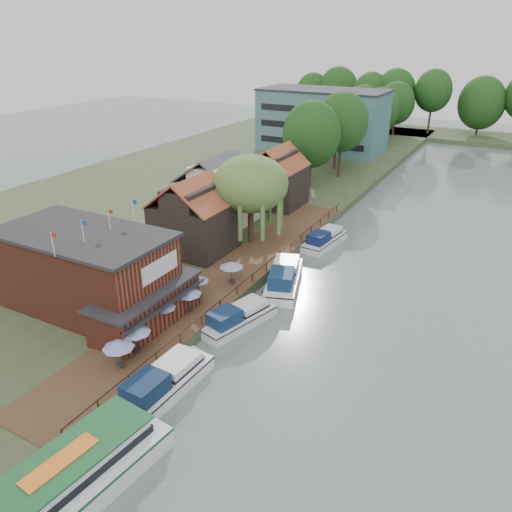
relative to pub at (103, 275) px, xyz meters
The scene contains 28 objects.
ground 14.79m from the pub, ahead, with size 260.00×260.00×0.00m, color #515D5D.
land_bank 39.61m from the pub, 113.96° to the left, with size 50.00×140.00×1.00m, color #384728.
quay_deck 13.04m from the pub, 61.39° to the left, with size 6.00×50.00×0.10m, color #47301E.
quay_rail 14.76m from the pub, 52.89° to the left, with size 0.20×49.00×1.00m, color black, non-canonical shape.
pub is the anchor object (origin of this frame).
hotel_block 71.49m from the pub, 96.43° to the left, with size 25.40×12.40×12.30m, color #38666B, non-canonical shape.
cottage_a 15.05m from the pub, 93.81° to the left, with size 8.60×7.60×8.50m, color black, non-canonical shape.
cottage_b 25.33m from the pub, 99.09° to the left, with size 9.60×8.60×8.50m, color beige, non-canonical shape.
cottage_c 34.01m from the pub, 90.00° to the left, with size 7.60×7.60×8.50m, color black, non-canonical shape.
willow 20.36m from the pub, 80.07° to the left, with size 8.60×8.60×10.43m, color #476B2D, non-canonical shape.
umbrella_0 9.30m from the pub, 40.49° to the right, with size 2.35×2.35×2.38m, color navy, non-canonical shape.
umbrella_1 7.92m from the pub, 29.44° to the right, with size 2.39×2.39×2.38m, color #1B4D98, non-canonical shape.
umbrella_2 6.57m from the pub, ahead, with size 2.14×2.14×2.38m, color navy, non-canonical shape.
umbrella_3 7.65m from the pub, 25.98° to the left, with size 2.44×2.44×2.38m, color #1C489B, non-canonical shape.
umbrella_4 8.49m from the pub, 44.03° to the left, with size 2.10×2.10×2.38m, color navy, non-canonical shape.
umbrella_5 12.24m from the pub, 53.96° to the left, with size 2.36×2.36×2.38m, color navy, non-canonical shape.
cruiser_0 12.34m from the pub, 27.37° to the right, with size 3.20×9.91×2.40m, color white, non-canonical shape.
cruiser_1 12.26m from the pub, 24.74° to the left, with size 2.90×8.99×2.14m, color silver, non-canonical shape.
cruiser_2 17.78m from the pub, 51.43° to the left, with size 3.38×10.45×2.55m, color white, non-canonical shape.
cruiser_3 27.99m from the pub, 67.39° to the left, with size 2.88×8.94×2.13m, color silver, non-canonical shape.
tour_boat 20.05m from the pub, 54.50° to the right, with size 4.10×14.58×3.18m, color silver, non-canonical shape.
swan 15.44m from the pub, 41.68° to the right, with size 0.44×0.44×0.44m, color white.
bank_tree_0 44.75m from the pub, 89.29° to the left, with size 8.97×8.97×13.52m, color #143811, non-canonical shape.
bank_tree_1 52.72m from the pub, 87.17° to the left, with size 8.53×8.53×14.17m, color #143811, non-canonical shape.
bank_tree_2 58.01m from the pub, 90.18° to the left, with size 7.94×7.94×12.40m, color #143811, non-canonical shape.
bank_tree_3 78.71m from the pub, 91.43° to the left, with size 6.84×6.84×12.75m, color #143811, non-canonical shape.
bank_tree_4 85.59m from the pub, 90.02° to the left, with size 8.42×8.42×11.77m, color #143811, non-canonical shape.
bank_tree_5 94.95m from the pub, 89.38° to the left, with size 8.57×8.57×12.30m, color #143811, non-canonical shape.
Camera 1 is at (16.09, -28.64, 23.98)m, focal length 35.00 mm.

